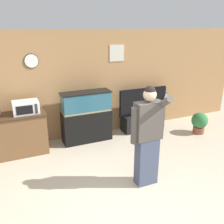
{
  "coord_description": "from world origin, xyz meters",
  "views": [
    {
      "loc": [
        -1.44,
        -2.59,
        2.69
      ],
      "look_at": [
        0.45,
        1.71,
        1.05
      ],
      "focal_mm": 40.0,
      "sensor_mm": 36.0,
      "label": 1
    }
  ],
  "objects_px": {
    "microwave": "(26,107)",
    "potted_plant": "(199,122)",
    "counter_island": "(16,135)",
    "person_standing": "(147,135)",
    "tv_on_stand": "(143,117)",
    "aquarium_on_stand": "(87,117)"
  },
  "relations": [
    {
      "from": "microwave",
      "to": "aquarium_on_stand",
      "type": "height_order",
      "value": "aquarium_on_stand"
    },
    {
      "from": "person_standing",
      "to": "aquarium_on_stand",
      "type": "bearing_deg",
      "value": 100.8
    },
    {
      "from": "tv_on_stand",
      "to": "person_standing",
      "type": "distance_m",
      "value": 2.53
    },
    {
      "from": "potted_plant",
      "to": "person_standing",
      "type": "bearing_deg",
      "value": -151.15
    },
    {
      "from": "counter_island",
      "to": "person_standing",
      "type": "xyz_separation_m",
      "value": [
        2.02,
        -2.05,
        0.47
      ]
    },
    {
      "from": "microwave",
      "to": "potted_plant",
      "type": "height_order",
      "value": "microwave"
    },
    {
      "from": "counter_island",
      "to": "aquarium_on_stand",
      "type": "relative_size",
      "value": 1.07
    },
    {
      "from": "microwave",
      "to": "person_standing",
      "type": "relative_size",
      "value": 0.3
    },
    {
      "from": "microwave",
      "to": "tv_on_stand",
      "type": "height_order",
      "value": "microwave"
    },
    {
      "from": "microwave",
      "to": "tv_on_stand",
      "type": "distance_m",
      "value": 3.03
    },
    {
      "from": "tv_on_stand",
      "to": "potted_plant",
      "type": "xyz_separation_m",
      "value": [
        1.23,
        -0.81,
        -0.04
      ]
    },
    {
      "from": "counter_island",
      "to": "microwave",
      "type": "distance_m",
      "value": 0.65
    },
    {
      "from": "counter_island",
      "to": "tv_on_stand",
      "type": "height_order",
      "value": "tv_on_stand"
    },
    {
      "from": "person_standing",
      "to": "microwave",
      "type": "bearing_deg",
      "value": 130.35
    },
    {
      "from": "tv_on_stand",
      "to": "person_standing",
      "type": "relative_size",
      "value": 0.77
    },
    {
      "from": "microwave",
      "to": "potted_plant",
      "type": "relative_size",
      "value": 0.95
    },
    {
      "from": "counter_island",
      "to": "person_standing",
      "type": "relative_size",
      "value": 0.74
    },
    {
      "from": "aquarium_on_stand",
      "to": "microwave",
      "type": "bearing_deg",
      "value": -178.45
    },
    {
      "from": "tv_on_stand",
      "to": "potted_plant",
      "type": "bearing_deg",
      "value": -33.39
    },
    {
      "from": "potted_plant",
      "to": "microwave",
      "type": "bearing_deg",
      "value": 170.25
    },
    {
      "from": "counter_island",
      "to": "potted_plant",
      "type": "relative_size",
      "value": 2.37
    },
    {
      "from": "microwave",
      "to": "potted_plant",
      "type": "xyz_separation_m",
      "value": [
        4.17,
        -0.72,
        -0.74
      ]
    }
  ]
}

